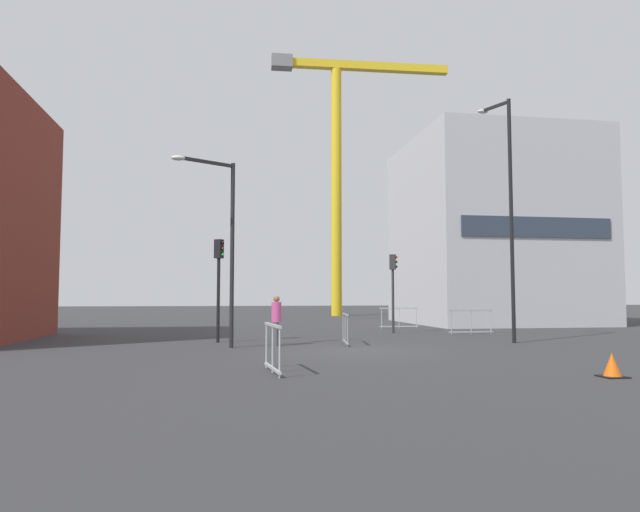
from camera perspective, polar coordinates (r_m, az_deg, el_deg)
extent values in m
plane|color=#333335|center=(18.11, 3.55, -9.35)|extent=(160.00, 160.00, 0.00)
cube|color=#B7B7BC|center=(37.73, 16.54, 2.27)|extent=(10.23, 10.85, 11.37)
cube|color=#2D3847|center=(32.90, 20.71, 2.69)|extent=(8.60, 0.08, 1.10)
cylinder|color=yellow|center=(49.95, 1.64, 6.46)|extent=(0.90, 0.90, 21.45)
cube|color=yellow|center=(53.52, 4.51, 18.18)|extent=(14.87, 1.28, 0.70)
cube|color=slate|center=(52.63, -3.79, 18.57)|extent=(1.85, 1.27, 1.10)
cylinder|color=black|center=(22.35, 18.40, 3.47)|extent=(0.14, 0.14, 9.03)
cube|color=black|center=(23.71, 16.95, 13.96)|extent=(0.57, 1.22, 0.10)
ellipsoid|color=silver|center=(24.11, 15.79, 13.59)|extent=(0.44, 0.24, 0.16)
cylinder|color=#232326|center=(19.37, -8.68, 0.15)|extent=(0.14, 0.14, 6.15)
cube|color=#232326|center=(19.33, -11.15, 9.11)|extent=(1.77, 1.08, 0.10)
ellipsoid|color=silver|center=(18.89, -13.85, 9.40)|extent=(0.44, 0.24, 0.16)
cylinder|color=black|center=(21.58, -10.02, -4.32)|extent=(0.12, 0.12, 3.09)
cube|color=black|center=(21.65, -9.96, 0.70)|extent=(0.37, 0.36, 0.70)
sphere|color=#390605|center=(21.56, -9.59, 1.30)|extent=(0.11, 0.11, 0.11)
sphere|color=#3C2905|center=(21.54, -9.59, 0.72)|extent=(0.11, 0.11, 0.11)
sphere|color=green|center=(21.52, -9.60, 0.13)|extent=(0.11, 0.11, 0.11)
cylinder|color=#2D2D30|center=(26.77, 7.23, -4.45)|extent=(0.12, 0.12, 2.91)
cube|color=#2D2D30|center=(26.82, 7.20, -0.59)|extent=(0.35, 0.33, 0.70)
sphere|color=red|center=(26.81, 7.56, -0.11)|extent=(0.11, 0.11, 0.11)
sphere|color=#3C2905|center=(26.80, 7.57, -0.58)|extent=(0.11, 0.11, 0.11)
sphere|color=#07330F|center=(26.78, 7.57, -1.05)|extent=(0.11, 0.11, 0.11)
cylinder|color=#4C4C51|center=(19.85, -4.36, -7.70)|extent=(0.14, 0.14, 0.81)
cylinder|color=#4C4C51|center=(20.05, -4.32, -7.66)|extent=(0.14, 0.14, 0.81)
cylinder|color=#D14C8C|center=(19.91, -4.33, -5.54)|extent=(0.34, 0.34, 0.68)
sphere|color=#8C6647|center=(19.90, -4.32, -4.25)|extent=(0.22, 0.22, 0.22)
cube|color=gray|center=(20.27, 2.50, -5.80)|extent=(0.28, 1.87, 0.06)
cube|color=gray|center=(20.32, 2.51, -8.48)|extent=(0.28, 1.87, 0.06)
cylinder|color=gray|center=(19.45, 2.73, -7.43)|extent=(0.04, 0.04, 1.05)
cylinder|color=gray|center=(20.29, 2.51, -7.29)|extent=(0.04, 0.04, 1.05)
cylinder|color=gray|center=(21.13, 2.30, -7.15)|extent=(0.04, 0.04, 1.05)
cube|color=#B2B5BA|center=(13.00, -4.70, -6.84)|extent=(0.23, 1.88, 0.06)
cube|color=#B2B5BA|center=(13.08, -4.72, -11.00)|extent=(0.23, 1.88, 0.06)
cylinder|color=#B2B5BA|center=(12.21, -4.01, -9.50)|extent=(0.04, 0.04, 1.05)
cylinder|color=#B2B5BA|center=(13.04, -4.71, -9.14)|extent=(0.04, 0.04, 1.05)
cylinder|color=#B2B5BA|center=(13.87, -5.32, -8.83)|extent=(0.04, 0.04, 1.05)
cube|color=#B2B5BA|center=(30.68, 7.81, -5.14)|extent=(2.09, 0.09, 0.06)
cube|color=#B2B5BA|center=(30.71, 7.83, -6.91)|extent=(2.09, 0.09, 0.06)
cylinder|color=#B2B5BA|center=(30.44, 6.11, -6.15)|extent=(0.04, 0.04, 1.05)
cylinder|color=#B2B5BA|center=(30.69, 7.82, -6.12)|extent=(0.04, 0.04, 1.05)
cylinder|color=#B2B5BA|center=(30.97, 9.49, -6.08)|extent=(0.04, 0.04, 1.05)
cube|color=#9EA0A5|center=(26.66, 14.70, -5.23)|extent=(2.12, 0.16, 0.06)
cube|color=#9EA0A5|center=(26.70, 14.73, -7.27)|extent=(2.12, 0.16, 0.06)
cylinder|color=#9EA0A5|center=(26.26, 12.85, -6.43)|extent=(0.04, 0.04, 1.05)
cylinder|color=#9EA0A5|center=(26.68, 14.72, -6.36)|extent=(0.04, 0.04, 1.05)
cylinder|color=#9EA0A5|center=(27.12, 16.53, -6.28)|extent=(0.04, 0.04, 1.05)
cube|color=black|center=(13.78, 26.95, -10.58)|extent=(0.50, 0.50, 0.03)
cone|color=#E55B0F|center=(13.75, 26.91, -9.59)|extent=(0.39, 0.39, 0.51)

